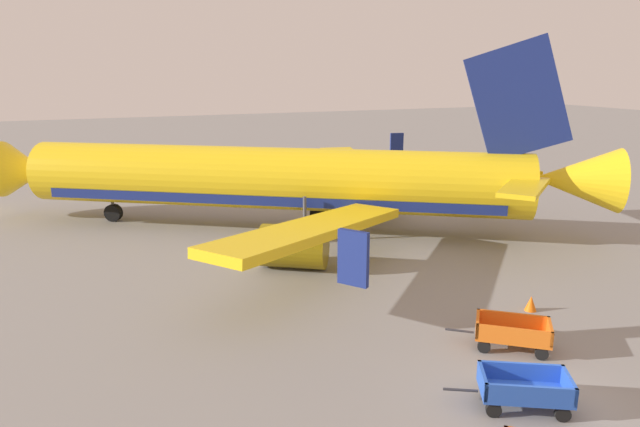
{
  "coord_description": "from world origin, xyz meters",
  "views": [
    {
      "loc": [
        -11.63,
        -11.4,
        9.56
      ],
      "look_at": [
        -1.42,
        13.29,
        2.8
      ],
      "focal_mm": 32.35,
      "sensor_mm": 36.0,
      "label": 1
    }
  ],
  "objects_px": {
    "traffic_cone_near_plane": "(531,303)",
    "airplane": "(288,180)",
    "baggage_cart_third_in_row": "(524,389)",
    "baggage_cart_fourth_in_row": "(512,333)"
  },
  "relations": [
    {
      "from": "traffic_cone_near_plane",
      "to": "airplane",
      "type": "bearing_deg",
      "value": 108.41
    },
    {
      "from": "airplane",
      "to": "baggage_cart_third_in_row",
      "type": "height_order",
      "value": "airplane"
    },
    {
      "from": "airplane",
      "to": "baggage_cart_fourth_in_row",
      "type": "xyz_separation_m",
      "value": [
        2.11,
        -17.48,
        -2.45
      ]
    },
    {
      "from": "baggage_cart_third_in_row",
      "to": "baggage_cart_fourth_in_row",
      "type": "relative_size",
      "value": 1.07
    },
    {
      "from": "baggage_cart_third_in_row",
      "to": "baggage_cart_fourth_in_row",
      "type": "distance_m",
      "value": 3.72
    },
    {
      "from": "airplane",
      "to": "traffic_cone_near_plane",
      "type": "relative_size",
      "value": 53.71
    },
    {
      "from": "baggage_cart_fourth_in_row",
      "to": "traffic_cone_near_plane",
      "type": "bearing_deg",
      "value": 38.16
    },
    {
      "from": "airplane",
      "to": "baggage_cart_third_in_row",
      "type": "bearing_deg",
      "value": -90.13
    },
    {
      "from": "airplane",
      "to": "traffic_cone_near_plane",
      "type": "distance_m",
      "value": 16.22
    },
    {
      "from": "traffic_cone_near_plane",
      "to": "baggage_cart_fourth_in_row",
      "type": "bearing_deg",
      "value": -141.84
    }
  ]
}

